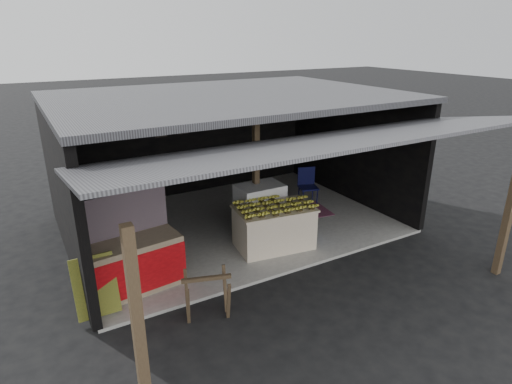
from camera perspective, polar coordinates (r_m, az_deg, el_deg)
ground at (r=8.18m, az=4.87°, el=-10.67°), size 80.00×80.00×0.00m
concrete_slab at (r=10.08m, az=-3.20°, el=-4.18°), size 7.00×5.00×0.06m
shophouse at (r=9.69m, az=-4.29°, el=7.73°), size 7.40×7.29×3.02m
banana_table at (r=8.77m, az=2.41°, el=-4.71°), size 1.69×1.18×0.87m
banana_pile at (r=8.56m, az=2.46°, el=-1.57°), size 1.56×1.06×0.17m
white_crate at (r=9.36m, az=0.52°, el=-2.25°), size 0.99×0.68×1.10m
neighbor_stall at (r=7.64m, az=-16.14°, el=-9.03°), size 1.69×0.91×1.67m
green_signboard at (r=7.19m, az=-20.62°, el=-11.68°), size 0.65×0.29×0.95m
sawhorse at (r=6.80m, az=-6.54°, el=-13.14°), size 0.82×0.82×0.74m
water_barrel at (r=9.27m, az=6.56°, el=-4.55°), size 0.36×0.36×0.53m
plastic_chair at (r=11.02m, az=6.84°, el=1.22°), size 0.57×0.57×0.95m
magenta_rug at (r=10.66m, az=5.67°, el=-2.63°), size 1.63×1.21×0.01m
picture_frames at (r=11.53m, az=-9.58°, el=8.68°), size 1.62×0.04×0.46m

